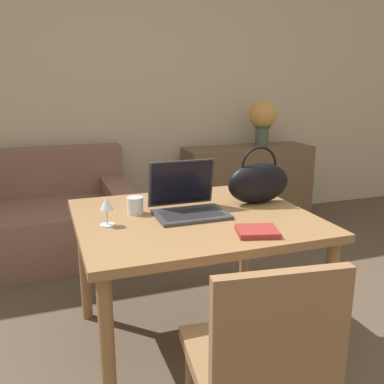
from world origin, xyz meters
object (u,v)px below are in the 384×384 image
(chair, at_px, (262,359))
(drinking_glass, at_px, (135,205))
(wine_glass, at_px, (107,206))
(laptop, at_px, (187,199))
(couch, at_px, (39,221))
(flower_vase, at_px, (263,119))
(handbag, at_px, (258,182))

(chair, bearing_deg, drinking_glass, 108.53)
(chair, relative_size, drinking_glass, 10.08)
(wine_glass, bearing_deg, laptop, 9.84)
(wine_glass, bearing_deg, couch, 101.94)
(laptop, bearing_deg, wine_glass, -170.16)
(drinking_glass, height_order, flower_vase, flower_vase)
(chair, xyz_separation_m, drinking_glass, (-0.20, 0.98, 0.27))
(drinking_glass, bearing_deg, laptop, -14.13)
(chair, height_order, wine_glass, chair)
(couch, bearing_deg, drinking_glass, -70.95)
(couch, relative_size, handbag, 4.07)
(chair, xyz_separation_m, couch, (-0.69, 2.40, -0.22))
(couch, distance_m, handbag, 1.94)
(couch, relative_size, wine_glass, 10.74)
(wine_glass, bearing_deg, handbag, 6.80)
(couch, xyz_separation_m, laptop, (0.74, -1.48, 0.51))
(handbag, distance_m, flower_vase, 1.90)
(wine_glass, height_order, flower_vase, flower_vase)
(laptop, relative_size, handbag, 0.99)
(chair, relative_size, wine_glass, 6.41)
(couch, bearing_deg, laptop, -63.38)
(chair, xyz_separation_m, laptop, (0.05, 0.92, 0.29))
(couch, xyz_separation_m, handbag, (1.16, -1.45, 0.56))
(laptop, relative_size, drinking_glass, 4.11)
(flower_vase, bearing_deg, wine_glass, -135.02)
(handbag, bearing_deg, chair, -116.76)
(chair, height_order, flower_vase, flower_vase)
(chair, relative_size, flower_vase, 2.03)
(chair, height_order, laptop, laptop)
(drinking_glass, bearing_deg, flower_vase, 45.43)
(laptop, distance_m, wine_glass, 0.42)
(drinking_glass, xyz_separation_m, wine_glass, (-0.16, -0.14, 0.05))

